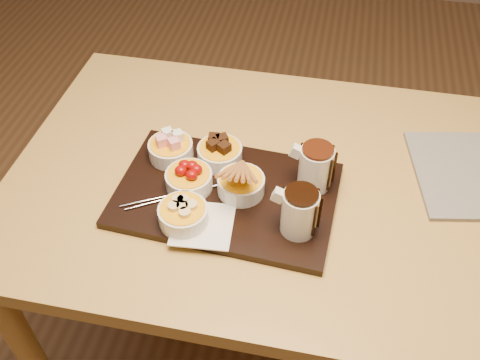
% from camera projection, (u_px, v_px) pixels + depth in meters
% --- Properties ---
extents(ground, '(5.00, 5.00, 0.00)m').
position_uv_depth(ground, '(266.00, 342.00, 1.72)').
color(ground, brown).
rests_on(ground, ground).
extents(dining_table, '(1.20, 0.80, 0.75)m').
position_uv_depth(dining_table, '(276.00, 208.00, 1.26)').
color(dining_table, '#BE9646').
rests_on(dining_table, ground).
extents(serving_board, '(0.48, 0.33, 0.02)m').
position_uv_depth(serving_board, '(226.00, 195.00, 1.14)').
color(serving_board, black).
rests_on(serving_board, dining_table).
extents(napkin, '(0.13, 0.13, 0.00)m').
position_uv_depth(napkin, '(203.00, 225.00, 1.07)').
color(napkin, white).
rests_on(napkin, serving_board).
extents(bowl_marshmallows, '(0.10, 0.10, 0.04)m').
position_uv_depth(bowl_marshmallows, '(171.00, 150.00, 1.20)').
color(bowl_marshmallows, white).
rests_on(bowl_marshmallows, serving_board).
extents(bowl_cake, '(0.10, 0.10, 0.04)m').
position_uv_depth(bowl_cake, '(220.00, 154.00, 1.19)').
color(bowl_cake, white).
rests_on(bowl_cake, serving_board).
extents(bowl_strawberries, '(0.10, 0.10, 0.04)m').
position_uv_depth(bowl_strawberries, '(189.00, 180.00, 1.13)').
color(bowl_strawberries, white).
rests_on(bowl_strawberries, serving_board).
extents(bowl_biscotti, '(0.10, 0.10, 0.04)m').
position_uv_depth(bowl_biscotti, '(241.00, 185.00, 1.12)').
color(bowl_biscotti, white).
rests_on(bowl_biscotti, serving_board).
extents(bowl_bananas, '(0.10, 0.10, 0.04)m').
position_uv_depth(bowl_bananas, '(183.00, 215.00, 1.06)').
color(bowl_bananas, white).
rests_on(bowl_bananas, serving_board).
extents(pitcher_dark_chocolate, '(0.07, 0.07, 0.10)m').
position_uv_depth(pitcher_dark_chocolate, '(299.00, 212.00, 1.03)').
color(pitcher_dark_chocolate, silver).
rests_on(pitcher_dark_chocolate, serving_board).
extents(pitcher_milk_chocolate, '(0.07, 0.07, 0.10)m').
position_uv_depth(pitcher_milk_chocolate, '(315.00, 168.00, 1.11)').
color(pitcher_milk_chocolate, silver).
rests_on(pitcher_milk_chocolate, serving_board).
extents(fondue_skewers, '(0.15, 0.24, 0.01)m').
position_uv_depth(fondue_skewers, '(181.00, 193.00, 1.13)').
color(fondue_skewers, silver).
rests_on(fondue_skewers, serving_board).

